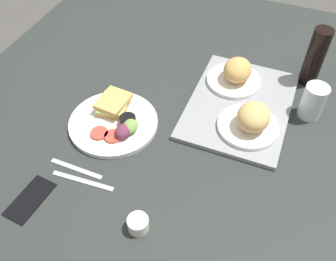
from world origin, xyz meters
TOP-DOWN VIEW (x-y plane):
  - ground_plane at (0.00, 0.00)cm, footprint 190.00×150.00cm
  - serving_tray at (-20.44, 20.31)cm, footprint 45.03×33.04cm
  - bread_plate_near at (-30.72, 15.73)cm, footprint 19.18×19.18cm
  - bread_plate_far at (-10.46, 25.95)cm, footprint 19.42×19.42cm
  - plate_with_salad at (2.16, -15.37)cm, footprint 28.83×28.83cm
  - drinking_glass at (-25.38, 42.57)cm, footprint 7.51×7.51cm
  - soda_bottle at (-42.66, 39.74)cm, footprint 6.40×6.40cm
  - espresso_cup at (33.10, 7.12)cm, footprint 5.60×5.60cm
  - fork at (22.82, -17.78)cm, footprint 1.65×17.02cm
  - knife at (25.82, -13.78)cm, footprint 2.63×19.05cm
  - cell_phone at (36.53, -24.18)cm, footprint 15.03×8.55cm

SIDE VIEW (x-z plane):
  - ground_plane at x=0.00cm, z-range -3.00..0.00cm
  - fork at x=22.82cm, z-range 0.00..0.50cm
  - knife at x=25.82cm, z-range 0.00..0.50cm
  - cell_phone at x=36.53cm, z-range 0.00..0.80cm
  - serving_tray at x=-20.44cm, z-range 0.00..1.60cm
  - plate_with_salad at x=2.16cm, z-range -1.01..4.39cm
  - espresso_cup at x=33.10cm, z-range 0.00..4.00cm
  - bread_plate_near at x=-30.72cm, z-range 0.59..9.70cm
  - bread_plate_far at x=-10.46cm, z-range 0.63..10.07cm
  - drinking_glass at x=-25.38cm, z-range 0.00..12.01cm
  - soda_bottle at x=-42.66cm, z-range 0.00..21.58cm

